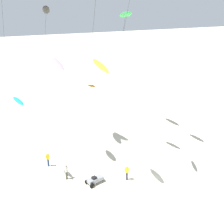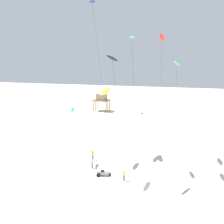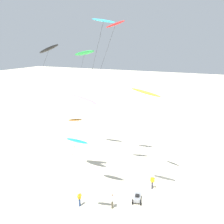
# 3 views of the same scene
# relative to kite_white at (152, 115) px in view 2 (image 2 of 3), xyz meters

# --- Properties ---
(ground_plane) EXTENTS (260.00, 260.00, 0.00)m
(ground_plane) POSITION_rel_kite_white_xyz_m (-1.99, -1.37, -9.37)
(ground_plane) COLOR beige
(kite_white) EXTENTS (1.25, 5.06, 10.03)m
(kite_white) POSITION_rel_kite_white_xyz_m (0.00, 0.00, 0.00)
(kite_white) COLOR white
(kite_white) RESTS_ON ground
(kite_pink) EXTENTS (1.09, 5.36, 12.03)m
(kite_pink) POSITION_rel_kite_white_xyz_m (-8.63, 6.09, 1.99)
(kite_pink) COLOR pink
(kite_pink) RESTS_ON ground
(kite_black) EXTENTS (1.55, 9.52, 17.15)m
(kite_black) POSITION_rel_kite_white_xyz_m (-8.50, 10.38, 7.00)
(kite_black) COLOR black
(kite_black) RESTS_ON ground
(kite_green) EXTENTS (1.17, 6.13, 16.34)m
(kite_green) POSITION_rel_kite_white_xyz_m (2.00, 12.30, 6.24)
(kite_green) COLOR green
(kite_green) RESTS_ON ground
(kite_teal) EXTENTS (1.09, 3.58, 8.90)m
(kite_teal) POSITION_rel_kite_white_xyz_m (-13.07, 4.13, -0.88)
(kite_teal) COLOR teal
(kite_teal) RESTS_ON ground
(kite_cyan) EXTENTS (1.34, 6.79, 19.84)m
(kite_cyan) POSITION_rel_kite_white_xyz_m (-4.15, 6.05, 9.86)
(kite_cyan) COLOR #33BFE0
(kite_cyan) RESTS_ON ground
(kite_yellow) EXTENTS (0.94, 4.29, 12.73)m
(kite_yellow) POSITION_rel_kite_white_xyz_m (-6.22, 0.10, 2.76)
(kite_yellow) COLOR yellow
(kite_yellow) RESTS_ON ground
(kite_red) EXTENTS (0.86, 8.62, 19.96)m
(kite_red) POSITION_rel_kite_white_xyz_m (0.06, 6.58, 9.77)
(kite_red) COLOR red
(kite_red) RESTS_ON ground
(kite_orange) EXTENTS (0.69, 4.15, 7.51)m
(kite_orange) POSITION_rel_kite_white_xyz_m (-3.37, 10.74, -2.20)
(kite_orange) COLOR orange
(kite_orange) RESTS_ON ground
(kite_navy) EXTENTS (2.05, 12.00, 26.33)m
(kite_navy) POSITION_rel_kite_white_xyz_m (-12.43, 11.52, 16.35)
(kite_navy) COLOR navy
(kite_navy) RESTS_ON ground
(kite_flyer_nearest) EXTENTS (0.70, 0.69, 1.67)m
(kite_flyer_nearest) POSITION_rel_kite_white_xyz_m (-10.46, 5.77, -8.48)
(kite_flyer_nearest) COLOR navy
(kite_flyer_nearest) RESTS_ON ground
(kite_flyer_middle) EXTENTS (0.71, 0.69, 1.67)m
(kite_flyer_middle) POSITION_rel_kite_white_xyz_m (-9.28, 2.43, -8.48)
(kite_flyer_middle) COLOR #4C4738
(kite_flyer_middle) RESTS_ON ground
(kite_flyer_furthest) EXTENTS (0.60, 0.62, 1.67)m
(kite_flyer_furthest) POSITION_rel_kite_white_xyz_m (-3.58, -0.19, -8.48)
(kite_flyer_furthest) COLOR #33333D
(kite_flyer_furthest) RESTS_ON ground
(stilt_house) EXTENTS (5.40, 4.43, 5.57)m
(stilt_house) POSITION_rel_kite_white_xyz_m (-23.17, 46.16, -5.26)
(stilt_house) COLOR #846647
(stilt_house) RESTS_ON ground
(beach_buggy) EXTENTS (2.13, 1.29, 0.82)m
(beach_buggy) POSITION_rel_kite_white_xyz_m (-6.84, 0.50, -8.94)
(beach_buggy) COLOR gray
(beach_buggy) RESTS_ON ground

